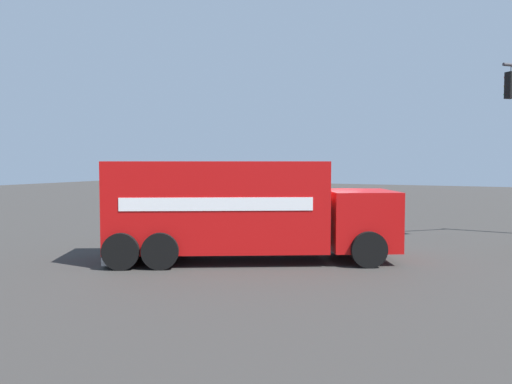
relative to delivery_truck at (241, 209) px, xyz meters
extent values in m
plane|color=#33302D|center=(-1.52, -1.90, -1.52)|extent=(100.00, 100.00, 0.00)
cube|color=red|center=(0.60, 0.33, 0.11)|extent=(6.61, 5.11, 2.56)
cube|color=red|center=(-3.09, -1.70, -0.32)|extent=(2.82, 3.02, 1.70)
cube|color=black|center=(-3.83, -2.12, 0.02)|extent=(1.04, 1.80, 0.88)
cube|color=#B2B2B7|center=(3.24, 1.79, -1.33)|extent=(1.29, 2.11, 0.21)
cube|color=white|center=(1.19, -0.73, 0.24)|extent=(4.59, 2.54, 0.36)
cube|color=white|center=(0.02, 1.39, 0.24)|extent=(4.59, 2.54, 0.36)
cylinder|color=black|center=(-2.44, -2.77, -1.02)|extent=(1.01, 0.73, 1.00)
cylinder|color=black|center=(-3.64, -0.59, -1.02)|extent=(1.01, 0.73, 1.00)
cylinder|color=black|center=(2.53, -0.02, -1.02)|extent=(1.01, 0.73, 1.00)
cylinder|color=black|center=(1.33, 2.15, -1.02)|extent=(1.01, 0.73, 1.00)
cylinder|color=black|center=(3.45, 0.49, -1.02)|extent=(1.01, 0.73, 1.00)
cylinder|color=black|center=(2.25, 2.66, -1.02)|extent=(1.01, 0.73, 1.00)
cylinder|color=#38383D|center=(-6.94, -7.59, 4.72)|extent=(0.03, 0.03, 0.25)
cube|color=black|center=(-6.94, -7.59, 4.12)|extent=(0.42, 0.42, 0.95)
sphere|color=red|center=(-6.82, -7.72, 4.44)|extent=(0.20, 0.20, 0.20)
sphere|color=#EFA314|center=(-6.82, -7.72, 4.13)|extent=(0.20, 0.20, 0.20)
sphere|color=#19CC4C|center=(-6.82, -7.72, 3.82)|extent=(0.20, 0.20, 0.20)
camera|label=1|loc=(-7.19, 13.55, 1.40)|focal=36.84mm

